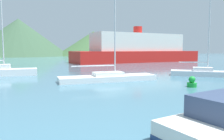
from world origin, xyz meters
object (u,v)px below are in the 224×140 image
object	(u,v)px
sailboat_middle	(108,77)
ferry_distant	(138,50)
buoy_marker	(192,83)
sailboat_outer	(202,72)

from	to	relation	value
sailboat_middle	ferry_distant	bearing A→B (deg)	58.90
sailboat_middle	buoy_marker	distance (m)	7.06
sailboat_middle	sailboat_outer	xyz separation A→B (m)	(10.49, 0.63, 0.04)
sailboat_middle	buoy_marker	world-z (taller)	sailboat_middle
ferry_distant	buoy_marker	world-z (taller)	ferry_distant
sailboat_outer	buoy_marker	distance (m)	7.63
ferry_distant	buoy_marker	distance (m)	33.30
sailboat_outer	buoy_marker	size ratio (longest dim) A/B	9.73
ferry_distant	buoy_marker	bearing A→B (deg)	-116.63
sailboat_outer	sailboat_middle	bearing A→B (deg)	-143.09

